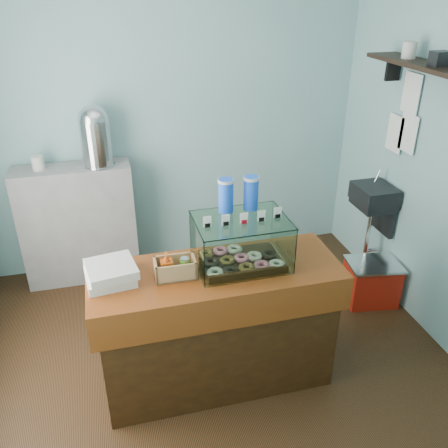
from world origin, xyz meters
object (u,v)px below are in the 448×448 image
object	(u,v)px
counter	(217,325)
display_case	(240,238)
coffee_urn	(95,134)
red_cooler	(371,282)

from	to	relation	value
counter	display_case	size ratio (longest dim) A/B	2.74
coffee_urn	red_cooler	world-z (taller)	coffee_urn
counter	red_cooler	world-z (taller)	counter
counter	display_case	distance (m)	0.64
counter	coffee_urn	bearing A→B (deg)	112.86
red_cooler	coffee_urn	bearing A→B (deg)	162.98
counter	red_cooler	xyz separation A→B (m)	(1.51, 0.54, -0.26)
display_case	red_cooler	distance (m)	1.67
red_cooler	counter	bearing A→B (deg)	-152.19
counter	coffee_urn	xyz separation A→B (m)	(-0.66, 1.56, 0.91)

